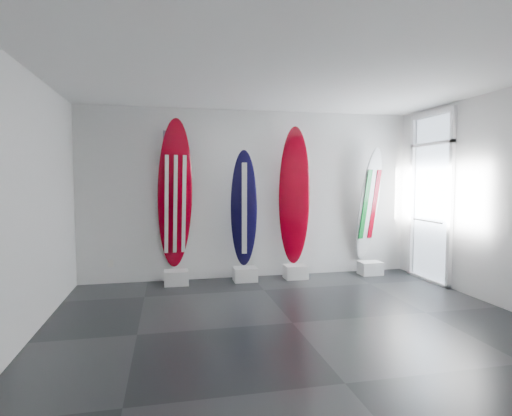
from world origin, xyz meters
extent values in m
plane|color=black|center=(0.00, 0.00, 0.00)|extent=(6.00, 6.00, 0.00)
plane|color=white|center=(0.00, 0.00, 3.00)|extent=(6.00, 6.00, 0.00)
plane|color=silver|center=(0.00, 2.50, 1.50)|extent=(6.00, 0.00, 6.00)
plane|color=silver|center=(0.00, -2.50, 1.50)|extent=(6.00, 0.00, 6.00)
plane|color=silver|center=(-3.00, 0.00, 1.50)|extent=(0.00, 5.00, 5.00)
plane|color=silver|center=(3.00, 0.00, 1.50)|extent=(0.00, 5.00, 5.00)
cube|color=white|center=(-1.37, 2.18, 0.12)|extent=(0.40, 0.30, 0.24)
ellipsoid|color=maroon|center=(-1.37, 2.28, 1.50)|extent=(0.64, 0.58, 2.54)
cube|color=white|center=(-0.19, 2.18, 0.12)|extent=(0.40, 0.30, 0.24)
ellipsoid|color=black|center=(-0.19, 2.28, 1.26)|extent=(0.49, 0.31, 2.04)
cube|color=white|center=(0.73, 2.18, 0.12)|extent=(0.40, 0.30, 0.24)
ellipsoid|color=maroon|center=(0.73, 2.28, 1.47)|extent=(0.58, 0.29, 2.47)
cube|color=white|center=(2.19, 2.18, 0.12)|extent=(0.40, 0.30, 0.24)
ellipsoid|color=silver|center=(2.19, 2.28, 1.30)|extent=(0.60, 0.57, 2.13)
cube|color=silver|center=(-2.45, 2.48, 0.35)|extent=(0.09, 0.02, 0.13)
camera|label=1|loc=(-1.48, -4.75, 1.77)|focal=28.81mm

